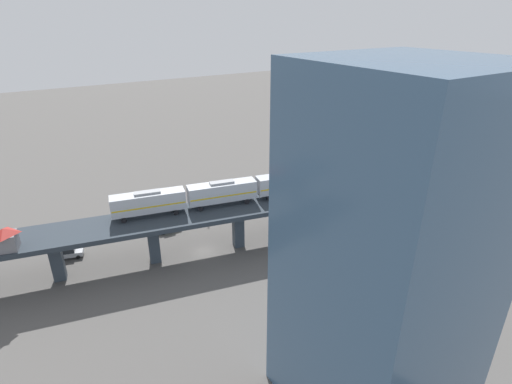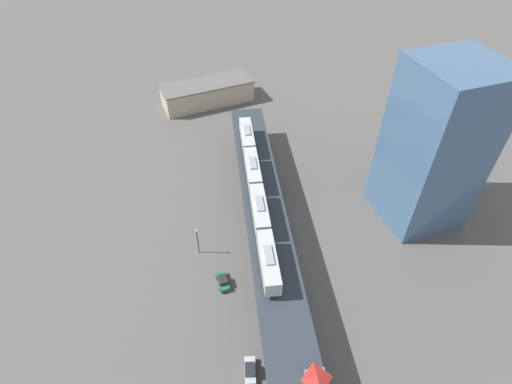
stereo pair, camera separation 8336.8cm
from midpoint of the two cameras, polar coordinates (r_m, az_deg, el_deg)
ground_plane at (r=66.26m, az=20.95°, el=-30.39°), size 400.00×400.00×0.00m
elevated_viaduct at (r=60.84m, az=21.86°, el=-26.59°), size 27.75×91.68×8.06m
subway_train at (r=64.97m, az=29.12°, el=-19.67°), size 13.32×49.26×4.45m
signal_hut at (r=48.74m, az=-8.63°, el=-37.12°), size 3.83×3.83×3.40m
street_car_silver at (r=61.32m, az=-3.16°, el=-33.00°), size 2.99×4.73×1.89m
street_car_green at (r=67.93m, az=11.97°, el=-25.84°), size 1.99×4.42×1.89m
delivery_truck at (r=76.00m, az=36.64°, el=-23.64°), size 3.82×7.52×3.20m
street_lamp at (r=71.75m, az=16.36°, el=-19.40°), size 0.44×0.44×6.94m
warehouse_building at (r=113.92m, az=43.89°, el=-8.75°), size 29.30×12.50×6.80m
office_tower at (r=54.60m, az=65.43°, el=-32.22°), size 16.00×16.00×36.00m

